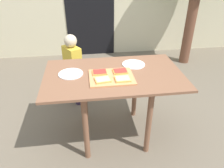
# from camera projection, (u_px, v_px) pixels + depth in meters

# --- Properties ---
(ground_plane) EXTENTS (16.00, 16.00, 0.00)m
(ground_plane) POSITION_uv_depth(u_px,v_px,m) (113.00, 133.00, 2.43)
(ground_plane) COLOR #695E4D
(house_door) EXTENTS (0.90, 0.02, 2.00)m
(house_door) POSITION_uv_depth(u_px,v_px,m) (89.00, 2.00, 3.91)
(house_door) COLOR black
(house_door) RESTS_ON ground
(dining_table) EXTENTS (1.31, 0.79, 0.75)m
(dining_table) POSITION_uv_depth(u_px,v_px,m) (114.00, 83.00, 2.10)
(dining_table) COLOR brown
(dining_table) RESTS_ON ground
(cutting_board) EXTENTS (0.41, 0.33, 0.01)m
(cutting_board) POSITION_uv_depth(u_px,v_px,m) (111.00, 77.00, 1.98)
(cutting_board) COLOR tan
(cutting_board) RESTS_ON dining_table
(pizza_slice_near_right) EXTENTS (0.14, 0.11, 0.02)m
(pizza_slice_near_right) POSITION_uv_depth(u_px,v_px,m) (123.00, 79.00, 1.91)
(pizza_slice_near_right) COLOR #E9A64F
(pizza_slice_near_right) RESTS_ON cutting_board
(pizza_slice_near_left) EXTENTS (0.15, 0.12, 0.02)m
(pizza_slice_near_left) POSITION_uv_depth(u_px,v_px,m) (103.00, 80.00, 1.90)
(pizza_slice_near_left) COLOR #E9A64F
(pizza_slice_near_left) RESTS_ON cutting_board
(pizza_slice_far_left) EXTENTS (0.14, 0.11, 0.02)m
(pizza_slice_far_left) POSITION_uv_depth(u_px,v_px,m) (100.00, 72.00, 2.03)
(pizza_slice_far_left) COLOR #E9A64F
(pizza_slice_far_left) RESTS_ON cutting_board
(pizza_slice_far_right) EXTENTS (0.14, 0.11, 0.02)m
(pizza_slice_far_right) POSITION_uv_depth(u_px,v_px,m) (120.00, 71.00, 2.05)
(pizza_slice_far_right) COLOR #E9A64F
(pizza_slice_far_right) RESTS_ON cutting_board
(plate_white_left) EXTENTS (0.23, 0.23, 0.01)m
(plate_white_left) POSITION_uv_depth(u_px,v_px,m) (71.00, 74.00, 2.03)
(plate_white_left) COLOR white
(plate_white_left) RESTS_ON dining_table
(plate_white_right) EXTENTS (0.23, 0.23, 0.01)m
(plate_white_right) POSITION_uv_depth(u_px,v_px,m) (134.00, 64.00, 2.21)
(plate_white_right) COLOR white
(plate_white_right) RESTS_ON dining_table
(child_left) EXTENTS (0.24, 0.28, 0.94)m
(child_left) POSITION_uv_depth(u_px,v_px,m) (73.00, 66.00, 2.70)
(child_left) COLOR #36293F
(child_left) RESTS_ON ground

